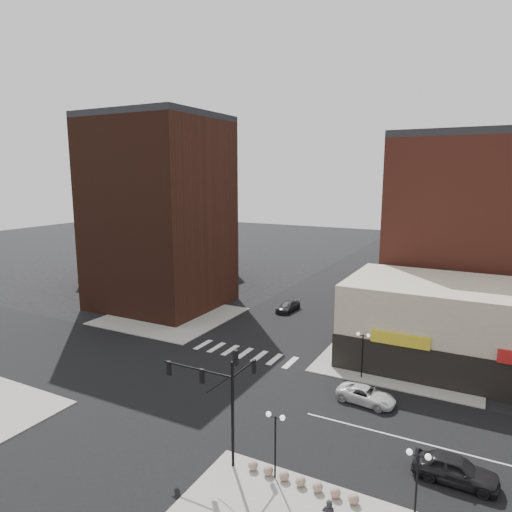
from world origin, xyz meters
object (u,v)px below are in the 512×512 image
at_px(street_lamp_se_b, 418,469).
at_px(dark_sedan_north, 288,306).
at_px(street_lamp_se_a, 275,429).
at_px(street_lamp_ne, 363,344).
at_px(white_suv, 366,395).
at_px(traffic_signal, 222,388).
at_px(dark_sedan_east, 455,469).

relative_size(street_lamp_se_b, dark_sedan_north, 0.91).
bearing_deg(street_lamp_se_a, street_lamp_ne, 86.42).
distance_m(street_lamp_se_a, white_suv, 12.34).
relative_size(traffic_signal, street_lamp_se_a, 1.87).
height_order(street_lamp_se_b, white_suv, street_lamp_se_b).
height_order(street_lamp_ne, dark_sedan_north, street_lamp_ne).
distance_m(traffic_signal, white_suv, 13.89).
bearing_deg(street_lamp_ne, dark_sedan_east, -52.68).
xyz_separation_m(traffic_signal, street_lamp_se_b, (11.76, -0.17, -1.67)).
bearing_deg(street_lamp_ne, street_lamp_se_b, -66.37).
bearing_deg(traffic_signal, white_suv, 61.77).
bearing_deg(street_lamp_se_b, street_lamp_se_a, 180.00).
height_order(traffic_signal, street_lamp_ne, traffic_signal).
distance_m(street_lamp_ne, dark_sedan_east, 14.35).
bearing_deg(street_lamp_se_b, dark_sedan_east, 71.72).
relative_size(traffic_signal, street_lamp_ne, 1.87).
xyz_separation_m(white_suv, dark_sedan_east, (7.09, -7.04, 0.18)).
bearing_deg(white_suv, street_lamp_se_b, -148.09).
distance_m(street_lamp_se_b, street_lamp_ne, 17.46).
height_order(street_lamp_se_a, white_suv, street_lamp_se_a).
height_order(street_lamp_ne, white_suv, street_lamp_ne).
xyz_separation_m(street_lamp_ne, dark_sedan_north, (-14.03, 15.64, -2.63)).
bearing_deg(street_lamp_ne, white_suv, -70.60).
xyz_separation_m(street_lamp_se_b, dark_sedan_east, (1.57, 4.76, -2.47)).
relative_size(traffic_signal, dark_sedan_east, 1.61).
height_order(traffic_signal, white_suv, traffic_signal).
xyz_separation_m(street_lamp_se_b, white_suv, (-5.52, 11.80, -2.65)).
xyz_separation_m(street_lamp_se_b, dark_sedan_north, (-21.03, 31.64, -2.63)).
xyz_separation_m(street_lamp_se_b, street_lamp_ne, (-7.00, 16.00, 0.00)).
bearing_deg(street_lamp_se_b, white_suv, 115.07).
distance_m(street_lamp_ne, dark_sedan_north, 21.17).
height_order(traffic_signal, dark_sedan_north, traffic_signal).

